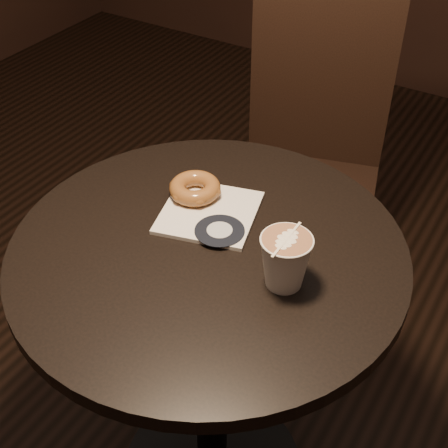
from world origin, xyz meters
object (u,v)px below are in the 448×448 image
Objects in this scene: pastry_bag at (209,212)px; latte_cup at (285,261)px; cafe_table at (209,322)px; chair at (311,143)px; doughnut at (195,188)px.

pastry_bag is 1.80× the size of latte_cup.
pastry_bag is at bearing 120.74° from cafe_table.
chair is 10.35× the size of latte_cup.
latte_cup is at bearing -85.57° from chair.
pastry_bag is at bearing 156.15° from latte_cup.
pastry_bag is at bearing -29.32° from doughnut.
chair is at bearing 110.46° from latte_cup.
pastry_bag is at bearing -99.85° from chair.
chair reaches higher than doughnut.
chair reaches higher than latte_cup.
pastry_bag is (-0.05, 0.08, 0.20)m from cafe_table.
cafe_table is 7.95× the size of latte_cup.
cafe_table is 0.77× the size of chair.
cafe_table is 0.22m from pastry_bag.
doughnut is at bearing -104.22° from chair.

